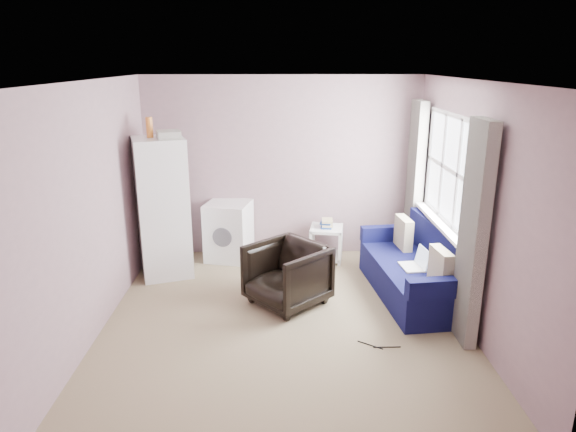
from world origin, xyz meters
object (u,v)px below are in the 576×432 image
Objects in this scene: fridge at (163,207)px; armchair at (287,272)px; sofa at (419,271)px; washing_machine at (229,230)px; side_table at (326,241)px.

armchair is at bearing -48.50° from fridge.
fridge is 3.25m from sofa.
washing_machine is at bearing 146.09° from sofa.
fridge reaches higher than side_table.
fridge is (-1.56, 0.90, 0.51)m from armchair.
armchair is 1.87m from fridge.
side_table is (2.12, 0.44, -0.63)m from fridge.
washing_machine is at bearing 176.62° from side_table.
fridge is at bearing 160.90° from sofa.
side_table is 1.51m from sofa.
armchair is 1.58m from sofa.
side_table is at bearing 114.82° from armchair.
sofa is at bearing -14.92° from washing_machine.
washing_machine is 1.37× the size of side_table.
sofa is (0.99, -1.14, 0.02)m from side_table.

